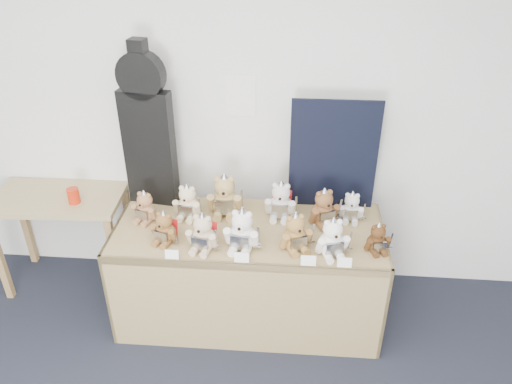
# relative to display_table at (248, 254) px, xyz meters

# --- Properties ---
(room_shell) EXTENTS (6.00, 6.00, 6.00)m
(room_shell) POSITION_rel_display_table_xyz_m (-0.10, 0.59, 0.91)
(room_shell) COLOR white
(room_shell) RESTS_ON floor
(display_table) EXTENTS (1.84, 0.78, 0.76)m
(display_table) POSITION_rel_display_table_xyz_m (0.00, 0.00, 0.00)
(display_table) COLOR olive
(display_table) RESTS_ON floor
(side_table) EXTENTS (0.98, 0.57, 0.79)m
(side_table) POSITION_rel_display_table_xyz_m (-1.45, 0.34, 0.06)
(side_table) COLOR #9D8054
(side_table) RESTS_ON floor
(guitar_case) EXTENTS (0.37, 0.16, 1.18)m
(guitar_case) POSITION_rel_display_table_xyz_m (-0.72, 0.38, 0.74)
(guitar_case) COLOR black
(guitar_case) RESTS_ON display_table
(navy_board) EXTENTS (0.60, 0.02, 0.80)m
(navy_board) POSITION_rel_display_table_xyz_m (0.56, 0.42, 0.57)
(navy_board) COLOR black
(navy_board) RESTS_ON display_table
(red_cup) EXTENTS (0.09, 0.09, 0.11)m
(red_cup) POSITION_rel_display_table_xyz_m (-1.28, 0.26, 0.25)
(red_cup) COLOR red
(red_cup) RESTS_ON side_table
(teddy_front_far_left) EXTENTS (0.20, 0.19, 0.25)m
(teddy_front_far_left) POSITION_rel_display_table_xyz_m (-0.52, -0.11, 0.26)
(teddy_front_far_left) COLOR brown
(teddy_front_far_left) RESTS_ON display_table
(teddy_front_left) EXTENTS (0.23, 0.21, 0.28)m
(teddy_front_left) POSITION_rel_display_table_xyz_m (-0.26, -0.17, 0.28)
(teddy_front_left) COLOR #D0B392
(teddy_front_left) RESTS_ON display_table
(teddy_front_centre) EXTENTS (0.26, 0.22, 0.31)m
(teddy_front_centre) POSITION_rel_display_table_xyz_m (-0.02, -0.14, 0.29)
(teddy_front_centre) COLOR white
(teddy_front_centre) RESTS_ON display_table
(teddy_front_right) EXTENTS (0.23, 0.22, 0.28)m
(teddy_front_right) POSITION_rel_display_table_xyz_m (0.32, -0.12, 0.28)
(teddy_front_right) COLOR olive
(teddy_front_right) RESTS_ON display_table
(teddy_front_far_right) EXTENTS (0.24, 0.21, 0.29)m
(teddy_front_far_right) POSITION_rel_display_table_xyz_m (0.54, -0.16, 0.28)
(teddy_front_far_right) COLOR white
(teddy_front_far_right) RESTS_ON display_table
(teddy_front_end) EXTENTS (0.18, 0.17, 0.22)m
(teddy_front_end) POSITION_rel_display_table_xyz_m (0.83, -0.10, 0.25)
(teddy_front_end) COLOR #4F321B
(teddy_front_end) RESTS_ON display_table
(teddy_back_left) EXTENTS (0.22, 0.19, 0.27)m
(teddy_back_left) POSITION_rel_display_table_xyz_m (-0.43, 0.19, 0.27)
(teddy_back_left) COLOR beige
(teddy_back_left) RESTS_ON display_table
(teddy_back_centre_left) EXTENTS (0.27, 0.22, 0.34)m
(teddy_back_centre_left) POSITION_rel_display_table_xyz_m (-0.18, 0.25, 0.30)
(teddy_back_centre_left) COLOR tan
(teddy_back_centre_left) RESTS_ON display_table
(teddy_back_centre_right) EXTENTS (0.24, 0.21, 0.30)m
(teddy_back_centre_right) POSITION_rel_display_table_xyz_m (0.21, 0.25, 0.28)
(teddy_back_centre_right) COLOR silver
(teddy_back_centre_right) RESTS_ON display_table
(teddy_back_right) EXTENTS (0.24, 0.23, 0.29)m
(teddy_back_right) POSITION_rel_display_table_xyz_m (0.50, 0.19, 0.28)
(teddy_back_right) COLOR brown
(teddy_back_right) RESTS_ON display_table
(teddy_back_end) EXTENTS (0.19, 0.16, 0.24)m
(teddy_back_end) POSITION_rel_display_table_xyz_m (0.69, 0.24, 0.26)
(teddy_back_end) COLOR white
(teddy_back_end) RESTS_ON display_table
(teddy_back_far_left) EXTENTS (0.20, 0.19, 0.25)m
(teddy_back_far_left) POSITION_rel_display_table_xyz_m (-0.72, 0.12, 0.26)
(teddy_back_far_left) COLOR #A3724C
(teddy_back_far_left) RESTS_ON display_table
(entry_card_a) EXTENTS (0.09, 0.02, 0.06)m
(entry_card_a) POSITION_rel_display_table_xyz_m (-0.44, -0.29, 0.20)
(entry_card_a) COLOR white
(entry_card_a) RESTS_ON display_table
(entry_card_b) EXTENTS (0.09, 0.02, 0.06)m
(entry_card_b) POSITION_rel_display_table_xyz_m (-0.01, -0.29, 0.20)
(entry_card_b) COLOR white
(entry_card_b) RESTS_ON display_table
(entry_card_c) EXTENTS (0.09, 0.02, 0.07)m
(entry_card_c) POSITION_rel_display_table_xyz_m (0.40, -0.29, 0.20)
(entry_card_c) COLOR white
(entry_card_c) RESTS_ON display_table
(entry_card_d) EXTENTS (0.09, 0.02, 0.06)m
(entry_card_d) POSITION_rel_display_table_xyz_m (0.62, -0.29, 0.20)
(entry_card_d) COLOR white
(entry_card_d) RESTS_ON display_table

